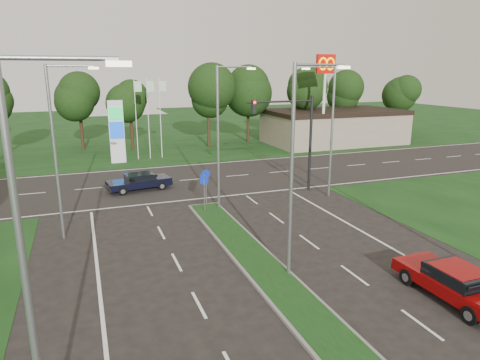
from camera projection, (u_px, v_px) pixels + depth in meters
name	position (u px, v px, depth m)	size (l,w,h in m)	color
verge_far	(134.00, 132.00, 62.89)	(160.00, 50.00, 0.02)	black
cross_road	(180.00, 181.00, 34.73)	(160.00, 12.00, 0.02)	black
median_kerb	(293.00, 300.00, 16.55)	(2.00, 26.00, 0.12)	slate
commercial_building	(334.00, 127.00, 52.56)	(16.00, 9.00, 4.00)	gray
streetlight_median_near	(296.00, 161.00, 17.46)	(2.53, 0.22, 9.00)	gray
streetlight_median_far	(221.00, 130.00, 26.54)	(2.53, 0.22, 9.00)	gray
streetlight_left_near	(32.00, 249.00, 8.87)	(2.53, 0.22, 9.00)	gray
streetlight_left_far	(58.00, 144.00, 21.59)	(2.53, 0.22, 9.00)	gray
streetlight_right_far	(330.00, 125.00, 29.17)	(2.53, 0.22, 9.00)	gray
traffic_signal	(295.00, 129.00, 30.55)	(5.10, 0.42, 7.00)	black
median_signs	(205.00, 183.00, 27.40)	(1.16, 1.76, 2.38)	gray
gas_pylon	(119.00, 130.00, 40.88)	(5.80, 1.26, 8.00)	silver
mcdonalds_sign	(325.00, 77.00, 46.07)	(2.20, 0.47, 10.40)	silver
treeline_far	(147.00, 88.00, 47.54)	(6.00, 6.00, 9.90)	black
red_sedan	(456.00, 282.00, 16.59)	(2.09, 4.86, 1.33)	maroon
navy_sedan	(139.00, 181.00, 31.87)	(4.81, 2.57, 1.26)	black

